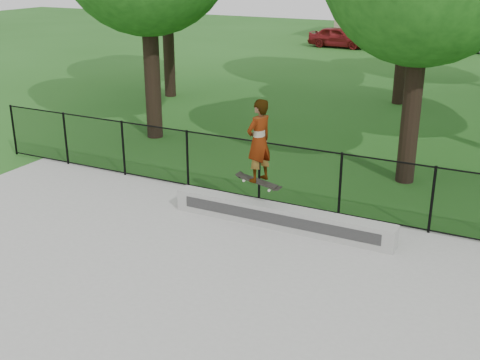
# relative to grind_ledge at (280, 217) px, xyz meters

# --- Properties ---
(ground) EXTENTS (100.00, 100.00, 0.00)m
(ground) POSITION_rel_grind_ledge_xyz_m (-1.08, -4.70, -0.31)
(ground) COLOR #1F5317
(ground) RESTS_ON ground
(concrete_slab) EXTENTS (14.00, 12.00, 0.06)m
(concrete_slab) POSITION_rel_grind_ledge_xyz_m (-1.08, -4.70, -0.28)
(concrete_slab) COLOR #9F9F9A
(concrete_slab) RESTS_ON ground
(grind_ledge) EXTENTS (5.01, 0.40, 0.49)m
(grind_ledge) POSITION_rel_grind_ledge_xyz_m (0.00, 0.00, 0.00)
(grind_ledge) COLOR #A9AAA5
(grind_ledge) RESTS_ON concrete_slab
(car_a) EXTENTS (3.91, 1.64, 1.33)m
(car_a) POSITION_rel_grind_ledge_xyz_m (-7.92, 27.84, 0.36)
(car_a) COLOR maroon
(car_a) RESTS_ON ground
(car_b) EXTENTS (3.07, 1.83, 1.05)m
(car_b) POSITION_rel_grind_ledge_xyz_m (-3.85, 29.57, 0.22)
(car_b) COLOR black
(car_b) RESTS_ON ground
(car_c) EXTENTS (4.20, 2.82, 1.22)m
(car_c) POSITION_rel_grind_ledge_xyz_m (-0.54, 29.27, 0.30)
(car_c) COLOR #98A3AD
(car_c) RESTS_ON ground
(skater_airborne) EXTENTS (0.83, 0.75, 1.93)m
(skater_airborne) POSITION_rel_grind_ledge_xyz_m (-0.49, -0.09, 1.64)
(skater_airborne) COLOR black
(skater_airborne) RESTS_ON ground
(chainlink_fence) EXTENTS (16.06, 0.06, 1.50)m
(chainlink_fence) POSITION_rel_grind_ledge_xyz_m (-1.08, 1.20, 0.51)
(chainlink_fence) COLOR black
(chainlink_fence) RESTS_ON concrete_slab
(distant_building) EXTENTS (12.40, 6.40, 4.30)m
(distant_building) POSITION_rel_grind_ledge_xyz_m (-3.08, 33.30, 1.86)
(distant_building) COLOR tan
(distant_building) RESTS_ON ground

